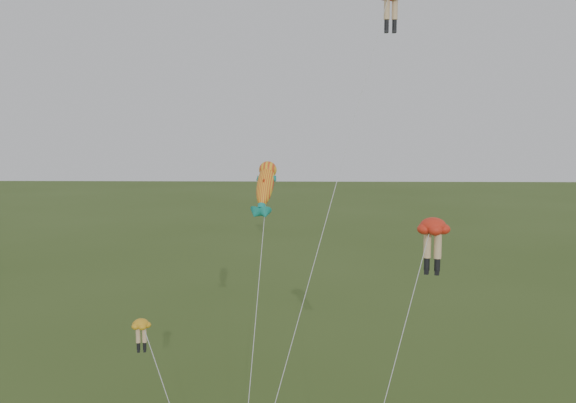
{
  "coord_description": "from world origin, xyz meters",
  "views": [
    {
      "loc": [
        1.95,
        -24.7,
        17.47
      ],
      "look_at": [
        1.29,
        6.0,
        13.42
      ],
      "focal_mm": 40.0,
      "sensor_mm": 36.0,
      "label": 1
    }
  ],
  "objects": [
    {
      "name": "legs_kite_red_high",
      "position": [
        6.67,
        11.37,
        23.58
      ],
      "size": [
        8.52,
        14.4,
        24.56
      ],
      "rotation": [
        0.0,
        0.0,
        0.11
      ],
      "color": "red",
      "rests_on": "ground"
    },
    {
      "name": "legs_kite_red_mid",
      "position": [
        7.71,
        3.28,
        12.34
      ],
      "size": [
        5.69,
        7.91,
        13.08
      ],
      "rotation": [
        0.0,
        0.0,
        -0.3
      ],
      "color": "red",
      "rests_on": "ground"
    },
    {
      "name": "legs_kite_yellow",
      "position": [
        -4.24,
        -0.13,
        8.48
      ],
      "size": [
        4.1,
        2.69,
        9.44
      ],
      "rotation": [
        0.0,
        0.0,
        0.16
      ],
      "color": "gold",
      "rests_on": "ground"
    },
    {
      "name": "fish_kite",
      "position": [
        0.22,
        5.46,
        14.24
      ],
      "size": [
        1.63,
        8.39,
        15.6
      ],
      "rotation": [
        0.82,
        0.0,
        -0.15
      ],
      "color": "yellow",
      "rests_on": "ground"
    }
  ]
}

